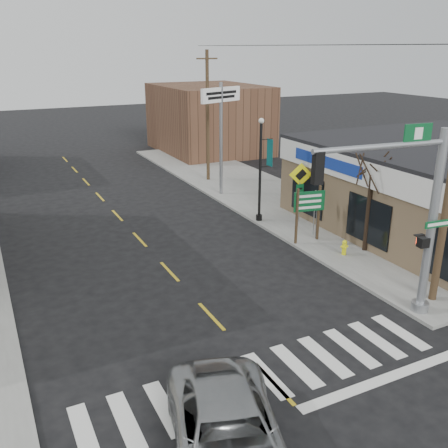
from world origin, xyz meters
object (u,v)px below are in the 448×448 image
dance_center_sign (221,111)px  lamp_post (261,162)px  utility_pole_far (208,115)px  traffic_signal_pole (417,207)px  suv (229,437)px  fire_hydrant (344,247)px  bare_tree (374,160)px  guide_sign (309,207)px

dance_center_sign → lamp_post: bearing=-115.3°
utility_pole_far → traffic_signal_pole: bearing=-96.9°
traffic_signal_pole → dance_center_sign: size_ratio=0.97×
suv → fire_hydrant: (9.64, 7.91, -0.23)m
dance_center_sign → utility_pole_far: bearing=57.2°
fire_hydrant → bare_tree: bearing=0.8°
bare_tree → dance_center_sign: bearing=98.7°
traffic_signal_pole → dance_center_sign: 16.09m
suv → dance_center_sign: bearing=81.1°
suv → bare_tree: (10.82, 7.92, 3.43)m
lamp_post → dance_center_sign: bearing=72.5°
guide_sign → lamp_post: lamp_post is taller
dance_center_sign → utility_pole_far: size_ratio=0.79×
guide_sign → traffic_signal_pole: bearing=-87.1°
traffic_signal_pole → dance_center_sign: dance_center_sign is taller
fire_hydrant → suv: bearing=-140.7°
lamp_post → utility_pole_far: utility_pole_far is taller
suv → lamp_post: (8.72, 13.50, 2.45)m
suv → fire_hydrant: 12.47m
lamp_post → dance_center_sign: dance_center_sign is taller
traffic_signal_pole → guide_sign: 7.39m
dance_center_sign → bare_tree: (1.69, -10.99, -0.96)m
fire_hydrant → traffic_signal_pole: bearing=-107.7°
fire_hydrant → utility_pole_far: utility_pole_far is taller
suv → lamp_post: size_ratio=0.99×
lamp_post → dance_center_sign: 5.77m
suv → lamp_post: bearing=74.0°
lamp_post → dance_center_sign: (0.41, 5.42, 1.94)m
fire_hydrant → bare_tree: size_ratio=0.13×
bare_tree → fire_hydrant: bearing=-179.2°
dance_center_sign → utility_pole_far: utility_pole_far is taller
suv → dance_center_sign: 21.46m
fire_hydrant → bare_tree: bare_tree is taller
suv → utility_pole_far: 24.71m
bare_tree → traffic_signal_pole: bearing=-118.9°
fire_hydrant → dance_center_sign: dance_center_sign is taller
fire_hydrant → utility_pole_far: bearing=89.1°
traffic_signal_pole → utility_pole_far: utility_pole_far is taller
fire_hydrant → bare_tree: 3.85m
fire_hydrant → lamp_post: (-0.92, 5.59, 2.68)m
traffic_signal_pole → lamp_post: traffic_signal_pole is taller
traffic_signal_pole → bare_tree: 5.74m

